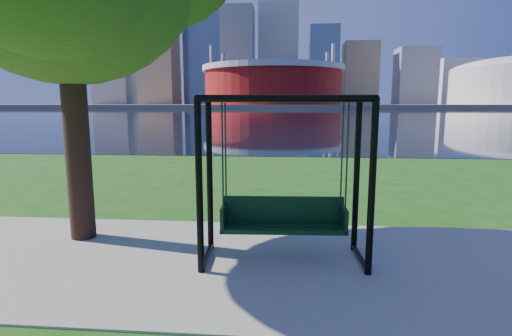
# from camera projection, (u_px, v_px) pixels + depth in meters

# --- Properties ---
(ground) EXTENTS (900.00, 900.00, 0.00)m
(ground) POSITION_uv_depth(u_px,v_px,m) (247.00, 251.00, 6.66)
(ground) COLOR #1E5114
(ground) RESTS_ON ground
(path) EXTENTS (120.00, 4.00, 0.03)m
(path) POSITION_uv_depth(u_px,v_px,m) (244.00, 262.00, 6.17)
(path) COLOR #9E937F
(path) RESTS_ON ground
(river) EXTENTS (900.00, 180.00, 0.02)m
(river) POSITION_uv_depth(u_px,v_px,m) (288.00, 113.00, 106.98)
(river) COLOR black
(river) RESTS_ON ground
(far_bank) EXTENTS (900.00, 228.00, 2.00)m
(far_bank) POSITION_uv_depth(u_px,v_px,m) (290.00, 106.00, 307.47)
(far_bank) COLOR #937F60
(far_bank) RESTS_ON ground
(stadium) EXTENTS (83.00, 83.00, 32.00)m
(stadium) POSITION_uv_depth(u_px,v_px,m) (273.00, 84.00, 236.38)
(stadium) COLOR maroon
(stadium) RESTS_ON far_bank
(skyline) EXTENTS (392.00, 66.00, 96.50)m
(skyline) POSITION_uv_depth(u_px,v_px,m) (285.00, 61.00, 315.44)
(skyline) COLOR gray
(skyline) RESTS_ON far_bank
(swing) EXTENTS (2.55, 1.21, 2.55)m
(swing) POSITION_uv_depth(u_px,v_px,m) (284.00, 184.00, 6.06)
(swing) COLOR black
(swing) RESTS_ON ground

